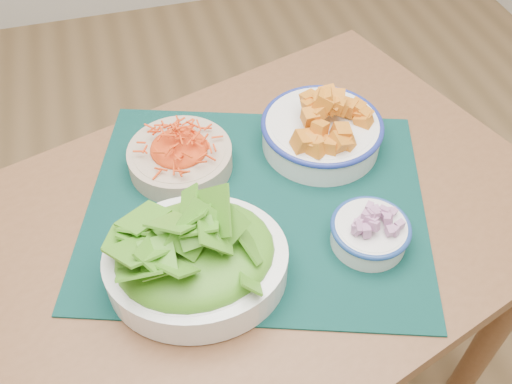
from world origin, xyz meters
TOP-DOWN VIEW (x-y plane):
  - ground at (0.00, 0.00)m, footprint 4.00×4.00m
  - table at (-0.02, -0.06)m, footprint 1.26×1.02m
  - placemat at (0.01, -0.03)m, footprint 0.72×0.66m
  - carrot_bowl at (-0.11, 0.10)m, footprint 0.24×0.24m
  - squash_bowl at (0.17, 0.08)m, footprint 0.23×0.23m
  - lettuce_bowl at (-0.13, -0.15)m, footprint 0.32×0.29m
  - onion_bowl at (0.16, -0.16)m, footprint 0.17×0.17m

SIDE VIEW (x-z plane):
  - ground at x=0.00m, z-range 0.00..0.00m
  - table at x=-0.02m, z-range 0.26..1.01m
  - placemat at x=0.01m, z-range 0.75..0.75m
  - onion_bowl at x=0.16m, z-range 0.75..0.82m
  - carrot_bowl at x=-0.11m, z-range 0.75..0.83m
  - squash_bowl at x=0.17m, z-range 0.75..0.86m
  - lettuce_bowl at x=-0.13m, z-range 0.75..0.88m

